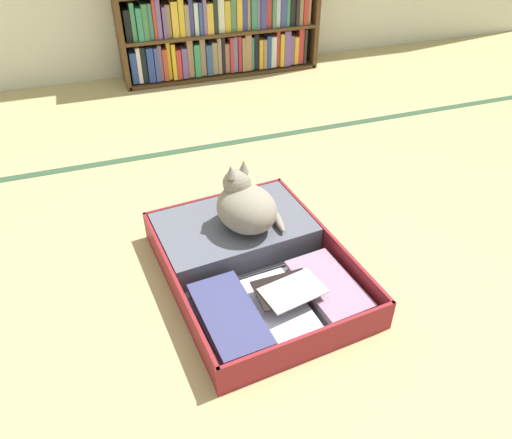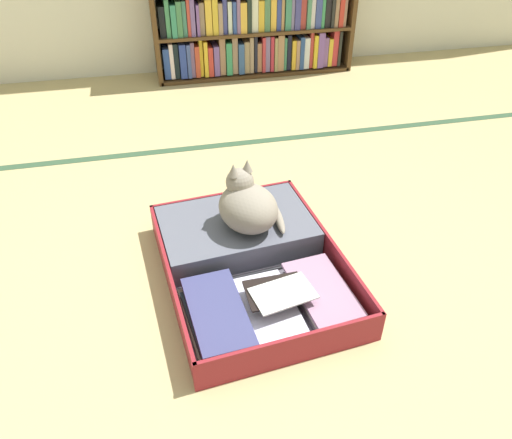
# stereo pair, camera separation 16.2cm
# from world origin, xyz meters

# --- Properties ---
(ground_plane) EXTENTS (10.00, 10.00, 0.00)m
(ground_plane) POSITION_xyz_m (0.00, 0.00, 0.00)
(ground_plane) COLOR tan
(tatami_border) EXTENTS (4.80, 0.05, 0.00)m
(tatami_border) POSITION_xyz_m (0.00, 1.23, 0.00)
(tatami_border) COLOR #314E34
(tatami_border) RESTS_ON ground_plane
(bookshelf) EXTENTS (1.34, 0.26, 0.85)m
(bookshelf) POSITION_xyz_m (0.41, 2.25, 0.41)
(bookshelf) COLOR #52361C
(bookshelf) RESTS_ON ground_plane
(open_suitcase) EXTENTS (0.68, 0.86, 0.12)m
(open_suitcase) POSITION_xyz_m (-0.05, 0.27, 0.05)
(open_suitcase) COLOR maroon
(open_suitcase) RESTS_ON ground_plane
(black_cat) EXTENTS (0.28, 0.30, 0.26)m
(black_cat) POSITION_xyz_m (-0.02, 0.37, 0.21)
(black_cat) COLOR gray
(black_cat) RESTS_ON open_suitcase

